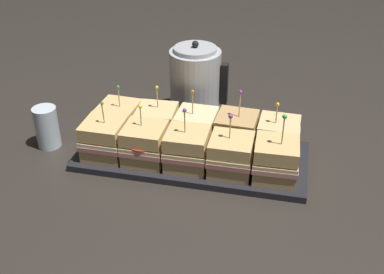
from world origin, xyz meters
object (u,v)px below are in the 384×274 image
(kettle_steel, at_px, (196,83))
(sandwich_back_far_left, at_px, (120,120))
(sandwich_front_right, at_px, (231,155))
(sandwich_back_left, at_px, (157,124))
(sandwich_front_far_right, at_px, (276,160))
(drinking_glass, at_px, (47,127))
(sandwich_front_center, at_px, (188,149))
(sandwich_back_far_right, at_px, (278,137))
(sandwich_front_far_left, at_px, (105,139))
(serving_platter, at_px, (192,156))
(sandwich_back_center, at_px, (197,128))
(sandwich_back_right, at_px, (236,132))
(sandwich_front_left, at_px, (145,144))

(kettle_steel, bearing_deg, sandwich_back_far_left, -132.98)
(sandwich_front_right, distance_m, sandwich_back_left, 0.25)
(sandwich_front_far_right, distance_m, drinking_glass, 0.63)
(sandwich_front_center, xyz_separation_m, sandwich_back_far_right, (0.22, 0.11, -0.00))
(sandwich_front_far_left, bearing_deg, serving_platter, 13.78)
(sandwich_front_right, xyz_separation_m, drinking_glass, (-0.52, 0.04, -0.01))
(sandwich_back_far_left, distance_m, sandwich_back_center, 0.22)
(sandwich_front_center, relative_size, sandwich_back_left, 1.04)
(sandwich_back_far_left, bearing_deg, kettle_steel, 47.02)
(sandwich_back_right, xyz_separation_m, kettle_steel, (-0.15, 0.19, 0.04))
(sandwich_front_left, height_order, kettle_steel, kettle_steel)
(sandwich_front_far_left, xyz_separation_m, sandwich_back_left, (0.11, 0.11, -0.00))
(sandwich_front_center, bearing_deg, kettle_steel, 98.48)
(sandwich_front_right, bearing_deg, drinking_glass, 175.90)
(sandwich_front_far_left, xyz_separation_m, sandwich_front_right, (0.33, -0.00, -0.00))
(sandwich_back_left, relative_size, sandwich_back_right, 0.92)
(sandwich_front_center, height_order, sandwich_back_right, sandwich_back_right)
(sandwich_front_left, bearing_deg, sandwich_front_right, -0.19)
(sandwich_front_center, xyz_separation_m, drinking_glass, (-0.41, 0.04, -0.01))
(sandwich_front_left, distance_m, sandwich_back_far_left, 0.15)
(sandwich_back_far_left, xyz_separation_m, sandwich_back_left, (0.11, 0.00, 0.00))
(sandwich_back_right, bearing_deg, sandwich_back_left, 179.75)
(sandwich_back_center, height_order, sandwich_back_far_right, sandwich_back_center)
(sandwich_front_far_right, relative_size, sandwich_back_far_left, 1.14)
(sandwich_front_left, bearing_deg, sandwich_front_far_left, 179.69)
(sandwich_front_far_right, relative_size, sandwich_back_right, 1.03)
(serving_platter, bearing_deg, drinking_glass, -177.35)
(kettle_steel, relative_size, drinking_glass, 2.06)
(serving_platter, height_order, sandwich_front_right, sandwich_front_right)
(sandwich_front_far_left, bearing_deg, sandwich_back_far_right, 14.05)
(sandwich_back_left, bearing_deg, sandwich_back_center, -0.27)
(sandwich_front_right, relative_size, sandwich_back_far_left, 1.02)
(sandwich_front_right, relative_size, drinking_glass, 1.37)
(sandwich_front_center, distance_m, sandwich_back_left, 0.16)
(sandwich_back_left, relative_size, sandwich_back_center, 0.97)
(sandwich_front_center, distance_m, sandwich_back_right, 0.15)
(sandwich_front_center, xyz_separation_m, sandwich_front_far_right, (0.22, -0.00, 0.00))
(sandwich_front_right, bearing_deg, sandwich_front_left, 179.81)
(sandwich_front_right, bearing_deg, sandwich_back_left, 153.53)
(sandwich_front_center, bearing_deg, sandwich_front_far_left, 179.80)
(sandwich_back_far_left, distance_m, sandwich_back_far_right, 0.44)
(sandwich_front_right, height_order, sandwich_back_far_right, sandwich_front_right)
(sandwich_front_center, distance_m, sandwich_front_far_right, 0.22)
(sandwich_back_far_left, height_order, sandwich_back_far_right, sandwich_back_far_left)
(sandwich_back_center, bearing_deg, sandwich_front_left, -135.59)
(serving_platter, distance_m, sandwich_front_far_left, 0.24)
(sandwich_back_far_left, xyz_separation_m, kettle_steel, (0.18, 0.19, 0.04))
(sandwich_back_center, bearing_deg, kettle_steel, 103.17)
(sandwich_front_center, bearing_deg, sandwich_back_far_left, 153.68)
(sandwich_back_far_right, bearing_deg, sandwich_back_left, -179.85)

